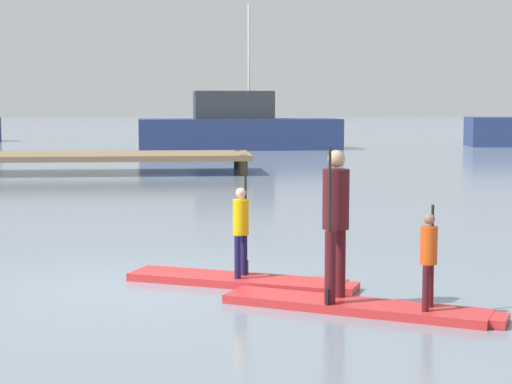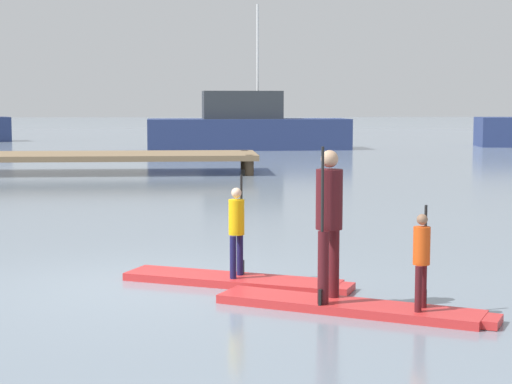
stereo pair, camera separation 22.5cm
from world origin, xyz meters
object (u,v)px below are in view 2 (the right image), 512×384
paddleboard_far (354,307)px  paddleboard_near (237,281)px  paddler_child_solo (237,227)px  paddler_adult (329,215)px  fishing_boat_green_midground (247,128)px  paddler_child_front (422,256)px

paddleboard_far → paddleboard_near: bearing=128.8°
paddler_child_solo → paddler_adult: paddler_adult is taller
paddler_child_solo → fishing_boat_green_midground: bearing=86.2°
fishing_boat_green_midground → paddler_adult: bearing=-92.0°
paddleboard_near → paddleboard_far: same height
paddler_child_solo → paddleboard_far: paddler_child_solo is taller
paddleboard_far → fishing_boat_green_midground: size_ratio=0.30×
paddler_adult → fishing_boat_green_midground: fishing_boat_green_midground is taller
paddler_child_solo → paddler_child_front: bearing=-45.0°
paddler_adult → fishing_boat_green_midground: (1.13, 33.03, -0.06)m
paddleboard_near → paddler_child_front: bearing=-44.8°
paddler_child_front → fishing_boat_green_midground: (0.19, 33.52, 0.34)m
paddler_child_solo → paddler_adult: bearing=-55.5°
paddleboard_far → fishing_boat_green_midground: 33.19m
paddler_child_solo → paddleboard_near: bearing=-100.7°
paddler_child_front → fishing_boat_green_midground: size_ratio=0.11×
paddleboard_far → paddler_adult: paddler_adult is taller
paddleboard_near → fishing_boat_green_midground: (2.11, 31.62, 0.98)m
paddleboard_far → paddler_adult: bearing=152.3°
paddler_adult → paddleboard_far: bearing=-27.7°
paddleboard_near → paddleboard_far: 1.98m
paddleboard_near → paddler_child_solo: bearing=79.3°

